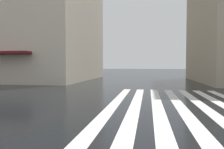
{
  "coord_description": "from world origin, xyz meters",
  "views": [
    {
      "loc": [
        -5.96,
        1.35,
        1.84
      ],
      "look_at": [
        7.84,
        3.68,
        1.25
      ],
      "focal_mm": 34.55,
      "sensor_mm": 36.0,
      "label": 1
    }
  ],
  "objects": [
    {
      "name": "haussmann_block_mid",
      "position": [
        20.56,
        19.61,
        9.83
      ],
      "size": [
        17.33,
        21.83,
        20.09
      ],
      "color": "beige",
      "rests_on": "ground_plane"
    },
    {
      "name": "zebra_crossing",
      "position": [
        4.0,
        -0.07,
        0.0
      ],
      "size": [
        13.0,
        6.5,
        0.01
      ],
      "color": "silver",
      "rests_on": "ground_plane"
    },
    {
      "name": "ground_plane",
      "position": [
        0.0,
        0.0,
        0.0
      ],
      "size": [
        220.0,
        220.0,
        0.0
      ],
      "primitive_type": "plane",
      "color": "black"
    }
  ]
}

